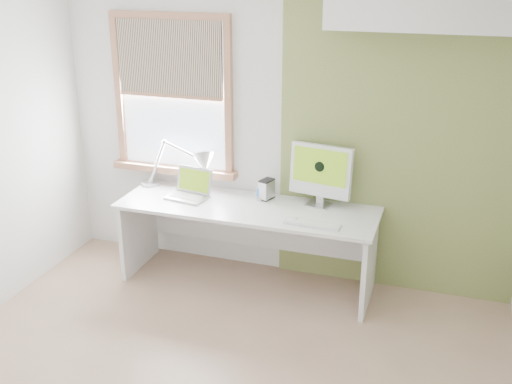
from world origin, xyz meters
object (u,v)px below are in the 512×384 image
at_px(desk_lamp, 194,165).
at_px(laptop, 190,190).
at_px(external_drive, 267,189).
at_px(imac, 321,172).
at_px(desk, 249,225).

bearing_deg(desk_lamp, laptop, -77.26).
xyz_separation_m(external_drive, imac, (0.46, 0.02, 0.20)).
distance_m(desk, laptop, 0.60).
height_order(desk, desk_lamp, desk_lamp).
xyz_separation_m(laptop, imac, (1.11, 0.17, 0.23)).
distance_m(desk, desk_lamp, 0.75).
relative_size(external_drive, imac, 0.33).
height_order(desk_lamp, laptop, desk_lamp).
bearing_deg(laptop, imac, 8.64).
xyz_separation_m(desk, external_drive, (0.11, 0.15, 0.28)).
height_order(desk, laptop, laptop).
xyz_separation_m(desk_lamp, imac, (1.16, -0.02, 0.06)).
bearing_deg(imac, external_drive, -177.96).
relative_size(desk_lamp, imac, 1.46).
bearing_deg(desk, laptop, -179.71).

